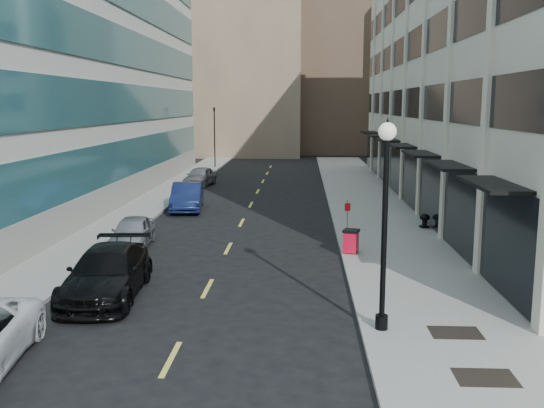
# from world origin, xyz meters

# --- Properties ---
(ground) EXTENTS (160.00, 160.00, 0.00)m
(ground) POSITION_xyz_m (0.00, 0.00, 0.00)
(ground) COLOR black
(ground) RESTS_ON ground
(sidewalk_right) EXTENTS (5.00, 80.00, 0.15)m
(sidewalk_right) POSITION_xyz_m (7.50, 20.00, 0.07)
(sidewalk_right) COLOR gray
(sidewalk_right) RESTS_ON ground
(sidewalk_left) EXTENTS (3.00, 80.00, 0.15)m
(sidewalk_left) POSITION_xyz_m (-6.50, 20.00, 0.07)
(sidewalk_left) COLOR gray
(sidewalk_left) RESTS_ON ground
(building_right) EXTENTS (15.30, 46.50, 18.25)m
(building_right) POSITION_xyz_m (16.94, 26.99, 8.99)
(building_right) COLOR beige
(building_right) RESTS_ON ground
(building_left) EXTENTS (16.14, 46.00, 20.00)m
(building_left) POSITION_xyz_m (-15.95, 27.00, 9.99)
(building_left) COLOR beige
(building_left) RESTS_ON ground
(skyline_tan_near) EXTENTS (14.00, 18.00, 28.00)m
(skyline_tan_near) POSITION_xyz_m (-4.00, 68.00, 14.00)
(skyline_tan_near) COLOR #857357
(skyline_tan_near) RESTS_ON ground
(skyline_brown) EXTENTS (12.00, 16.00, 34.00)m
(skyline_brown) POSITION_xyz_m (8.00, 72.00, 17.00)
(skyline_brown) COLOR brown
(skyline_brown) RESTS_ON ground
(skyline_tan_far) EXTENTS (12.00, 14.00, 22.00)m
(skyline_tan_far) POSITION_xyz_m (-14.00, 78.00, 11.00)
(skyline_tan_far) COLOR #857357
(skyline_tan_far) RESTS_ON ground
(skyline_stone) EXTENTS (10.00, 14.00, 20.00)m
(skyline_stone) POSITION_xyz_m (18.00, 66.00, 10.00)
(skyline_stone) COLOR beige
(skyline_stone) RESTS_ON ground
(grate_mid) EXTENTS (1.40, 1.00, 0.01)m
(grate_mid) POSITION_xyz_m (7.60, 1.00, 0.15)
(grate_mid) COLOR black
(grate_mid) RESTS_ON sidewalk_right
(grate_far) EXTENTS (1.40, 1.00, 0.01)m
(grate_far) POSITION_xyz_m (7.60, 3.80, 0.15)
(grate_far) COLOR black
(grate_far) RESTS_ON sidewalk_right
(road_centerline) EXTENTS (0.15, 68.20, 0.01)m
(road_centerline) POSITION_xyz_m (0.00, 17.00, 0.01)
(road_centerline) COLOR #D8CC4C
(road_centerline) RESTS_ON ground
(traffic_signal) EXTENTS (0.66, 0.66, 6.98)m
(traffic_signal) POSITION_xyz_m (-5.50, 48.00, 5.72)
(traffic_signal) COLOR black
(traffic_signal) RESTS_ON ground
(car_black_pickup) EXTENTS (2.69, 5.85, 1.66)m
(car_black_pickup) POSITION_xyz_m (-3.20, 6.89, 0.83)
(car_black_pickup) COLOR black
(car_black_pickup) RESTS_ON ground
(car_silver_sedan) EXTENTS (1.95, 4.21, 1.40)m
(car_silver_sedan) POSITION_xyz_m (-4.34, 14.00, 0.70)
(car_silver_sedan) COLOR #94969C
(car_silver_sedan) RESTS_ON ground
(car_blue_sedan) EXTENTS (2.34, 5.22, 1.66)m
(car_blue_sedan) POSITION_xyz_m (-3.71, 23.77, 0.83)
(car_blue_sedan) COLOR #131F4A
(car_blue_sedan) RESTS_ON ground
(car_grey_sedan) EXTENTS (2.39, 4.67, 1.52)m
(car_grey_sedan) POSITION_xyz_m (-4.80, 34.86, 0.76)
(car_grey_sedan) COLOR gray
(car_grey_sedan) RESTS_ON ground
(trash_bin) EXTENTS (0.79, 0.79, 1.02)m
(trash_bin) POSITION_xyz_m (5.40, 12.83, 0.70)
(trash_bin) COLOR red
(trash_bin) RESTS_ON sidewalk_right
(lamppost) EXTENTS (0.49, 0.49, 5.93)m
(lamppost) POSITION_xyz_m (5.58, 4.00, 3.63)
(lamppost) COLOR black
(lamppost) RESTS_ON sidewalk_right
(sign_post) EXTENTS (0.25, 0.08, 2.13)m
(sign_post) POSITION_xyz_m (5.30, 13.79, 1.55)
(sign_post) COLOR slate
(sign_post) RESTS_ON sidewalk_right
(urn_planter) EXTENTS (0.53, 0.53, 0.73)m
(urn_planter) POSITION_xyz_m (9.60, 18.40, 0.59)
(urn_planter) COLOR black
(urn_planter) RESTS_ON sidewalk_right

